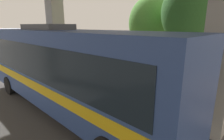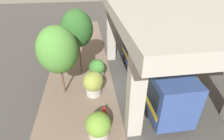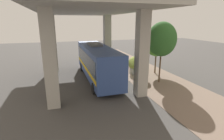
{
  "view_description": "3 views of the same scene",
  "coord_description": "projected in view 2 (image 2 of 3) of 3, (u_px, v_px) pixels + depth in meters",
  "views": [
    {
      "loc": [
        6.95,
        6.44,
        3.72
      ],
      "look_at": [
        -0.99,
        -1.09,
        0.92
      ],
      "focal_mm": 28.0,
      "sensor_mm": 36.0,
      "label": 1
    },
    {
      "loc": [
        -1.92,
        -12.53,
        9.38
      ],
      "look_at": [
        -0.24,
        -0.84,
        2.09
      ],
      "focal_mm": 28.0,
      "sensor_mm": 36.0,
      "label": 2
    },
    {
      "loc": [
        6.89,
        17.66,
        6.05
      ],
      "look_at": [
        1.33,
        -0.28,
        0.86
      ],
      "focal_mm": 28.0,
      "sensor_mm": 36.0,
      "label": 3
    }
  ],
  "objects": [
    {
      "name": "planter_front",
      "position": [
        93.0,
        83.0,
        14.07
      ],
      "size": [
        1.67,
        1.67,
        2.09
      ],
      "color": "#ADA89E",
      "rests_on": "ground"
    },
    {
      "name": "street_tree_near",
      "position": [
        77.0,
        29.0,
        15.33
      ],
      "size": [
        2.8,
        2.8,
        6.1
      ],
      "color": "brown",
      "rests_on": "ground"
    },
    {
      "name": "street_tree_far",
      "position": [
        58.0,
        50.0,
        12.8
      ],
      "size": [
        3.02,
        3.02,
        5.72
      ],
      "color": "brown",
      "rests_on": "ground"
    },
    {
      "name": "bus",
      "position": [
        149.0,
        64.0,
        14.76
      ],
      "size": [
        2.65,
        11.46,
        3.78
      ],
      "color": "#334C8C",
      "rests_on": "ground"
    },
    {
      "name": "planter_middle",
      "position": [
        97.0,
        69.0,
        16.31
      ],
      "size": [
        1.5,
        1.5,
        1.84
      ],
      "color": "#ADA89E",
      "rests_on": "ground"
    },
    {
      "name": "planter_back",
      "position": [
        98.0,
        126.0,
        10.69
      ],
      "size": [
        1.58,
        1.58,
        1.78
      ],
      "color": "#ADA89E",
      "rests_on": "ground"
    },
    {
      "name": "overpass",
      "position": [
        168.0,
        7.0,
        12.74
      ],
      "size": [
        9.4,
        18.29,
        7.56
      ],
      "color": "#ADA89E",
      "rests_on": "ground"
    },
    {
      "name": "sidewalk_strip",
      "position": [
        80.0,
        88.0,
        15.34
      ],
      "size": [
        6.0,
        40.0,
        0.02
      ],
      "color": "#7A6656",
      "rests_on": "ground"
    },
    {
      "name": "ground_plane",
      "position": [
        113.0,
        85.0,
        15.71
      ],
      "size": [
        80.0,
        80.0,
        0.0
      ],
      "primitive_type": "plane",
      "color": "#474442",
      "rests_on": "ground"
    },
    {
      "name": "fire_hydrant",
      "position": [
        104.0,
        113.0,
        12.06
      ],
      "size": [
        0.46,
        0.22,
        1.02
      ],
      "color": "red",
      "rests_on": "ground"
    }
  ]
}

